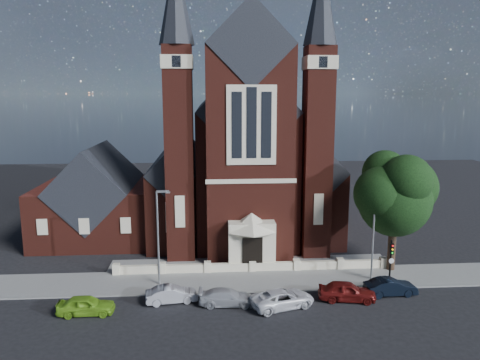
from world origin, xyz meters
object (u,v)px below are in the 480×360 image
object	(u,v)px
street_lamp_right	(375,228)
car_silver_b	(227,297)
traffic_signal	(391,257)
car_dark_red	(347,291)
car_lime_van	(86,305)
parish_hall	(98,202)
street_tree	(397,196)
car_navy	(390,287)
church	(240,157)
street_lamp_left	(159,232)
car_silver_a	(172,294)
car_white_suv	(282,299)

from	to	relation	value
street_lamp_right	car_silver_b	distance (m)	13.84
traffic_signal	car_dark_red	distance (m)	5.18
car_silver_b	car_lime_van	bearing A→B (deg)	98.02
parish_hall	street_tree	xyz separation A→B (m)	(28.60, -12.29, 2.95)
street_tree	street_lamp_right	size ratio (longest dim) A/B	1.32
street_tree	street_lamp_right	world-z (taller)	street_tree
parish_hall	car_navy	distance (m)	31.69
street_tree	car_lime_van	bearing A→B (deg)	-165.49
church	car_lime_van	xyz separation A→B (m)	(-12.76, -23.80, -7.49)
street_lamp_left	traffic_signal	world-z (taller)	street_lamp_left
car_lime_van	car_silver_a	distance (m)	6.21
church	car_silver_a	bearing A→B (deg)	-106.89
car_silver_a	car_white_suv	bearing A→B (deg)	-108.41
street_lamp_left	car_dark_red	distance (m)	15.62
car_silver_b	street_lamp_left	bearing A→B (deg)	56.53
car_navy	street_lamp_right	bearing A→B (deg)	2.55
church	car_dark_red	distance (m)	24.90
street_lamp_right	traffic_signal	xyz separation A→B (m)	(0.91, -1.57, -2.02)
car_lime_van	car_silver_b	xyz separation A→B (m)	(10.22, 0.83, -0.07)
car_white_suv	car_dark_red	xyz separation A→B (m)	(5.15, 0.81, 0.07)
car_white_suv	street_lamp_right	bearing A→B (deg)	-79.52
car_dark_red	car_silver_b	bearing A→B (deg)	100.46
car_lime_van	car_white_suv	bearing A→B (deg)	-89.80
parish_hall	traffic_signal	xyz separation A→B (m)	(27.00, -15.57, -1.43)
car_lime_van	car_silver_a	xyz separation A→B (m)	(6.01, 1.57, -0.05)
parish_hall	car_dark_red	world-z (taller)	parish_hall
street_lamp_right	car_navy	distance (m)	5.04
street_lamp_right	car_white_suv	size ratio (longest dim) A/B	1.67
car_white_suv	car_dark_red	distance (m)	5.21
church	car_dark_red	world-z (taller)	church
parish_hall	car_navy	bearing A→B (deg)	-32.95
traffic_signal	car_navy	distance (m)	2.53
parish_hall	street_lamp_right	size ratio (longest dim) A/B	1.51
street_lamp_left	car_white_suv	xyz separation A→B (m)	(9.49, -4.67, -3.92)
street_lamp_right	car_navy	bearing A→B (deg)	-83.53
street_lamp_right	car_silver_a	size ratio (longest dim) A/B	2.06
car_lime_van	car_navy	xyz separation A→B (m)	(23.20, 1.71, -0.02)
car_silver_a	car_navy	world-z (taller)	car_navy
parish_hall	street_tree	size ratio (longest dim) A/B	1.14
parish_hall	car_dark_red	xyz separation A→B (m)	(22.73, -17.85, -3.26)
traffic_signal	church	bearing A→B (deg)	118.20
street_tree	car_lime_van	distance (m)	26.93
traffic_signal	car_white_suv	distance (m)	10.10
parish_hall	street_lamp_left	world-z (taller)	parish_hall
street_lamp_left	car_silver_b	size ratio (longest dim) A/B	1.89
street_lamp_left	car_silver_a	size ratio (longest dim) A/B	2.06
street_tree	car_silver_a	size ratio (longest dim) A/B	2.73
car_silver_a	street_tree	bearing A→B (deg)	-84.53
street_lamp_right	parish_hall	bearing A→B (deg)	151.78
parish_hall	street_lamp_left	distance (m)	16.18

